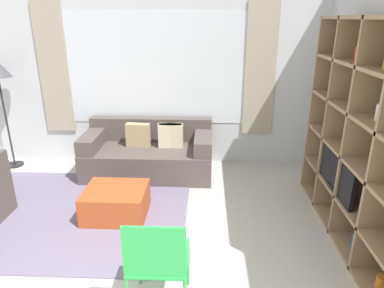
# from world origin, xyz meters

# --- Properties ---
(wall_back) EXTENTS (6.10, 0.11, 2.70)m
(wall_back) POSITION_xyz_m (0.00, 3.36, 1.36)
(wall_back) COLOR silver
(wall_back) RESTS_ON ground_plane
(wall_right) EXTENTS (0.07, 4.53, 2.70)m
(wall_right) POSITION_xyz_m (2.48, 1.67, 1.35)
(wall_right) COLOR silver
(wall_right) RESTS_ON ground_plane
(area_rug) EXTENTS (2.71, 2.13, 0.01)m
(area_rug) POSITION_xyz_m (-0.82, 1.72, 0.01)
(area_rug) COLOR slate
(area_rug) RESTS_ON ground_plane
(shelving_unit) EXTENTS (0.38, 2.31, 2.19)m
(shelving_unit) POSITION_xyz_m (2.29, 1.44, 1.08)
(shelving_unit) COLOR #515660
(shelving_unit) RESTS_ON ground_plane
(couch_main) EXTENTS (1.83, 0.87, 0.76)m
(couch_main) POSITION_xyz_m (-0.08, 2.89, 0.30)
(couch_main) COLOR #564C47
(couch_main) RESTS_ON ground_plane
(ottoman) EXTENTS (0.70, 0.60, 0.34)m
(ottoman) POSITION_xyz_m (-0.27, 1.69, 0.17)
(ottoman) COLOR #B74C23
(ottoman) RESTS_ON ground_plane
(folding_chair) EXTENTS (0.44, 0.46, 0.86)m
(folding_chair) POSITION_xyz_m (0.41, 0.32, 0.52)
(folding_chair) COLOR green
(folding_chair) RESTS_ON ground_plane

